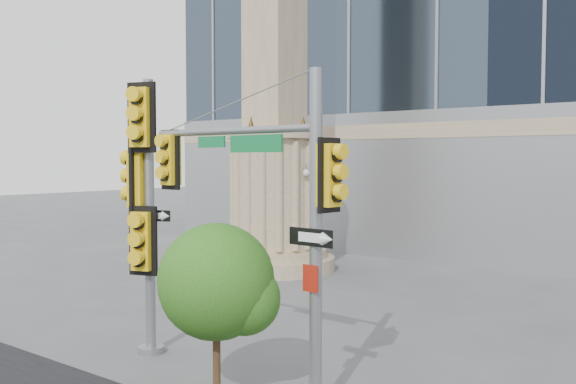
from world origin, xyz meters
The scene contains 5 objects.
ground centered at (0.00, 0.00, 0.00)m, with size 120.00×120.00×0.00m, color #545456.
monument centered at (-6.00, 9.00, 5.52)m, with size 4.40×4.40×16.60m.
main_signal_pole centered at (2.04, -1.03, 3.40)m, with size 4.25×0.62×5.49m.
secondary_signal_pole centered at (-1.71, -0.58, 3.37)m, with size 1.07×0.77×5.73m.
street_tree centered at (1.54, -1.72, 2.01)m, with size 1.96×1.91×3.05m.
Camera 1 is at (8.78, -9.17, 4.10)m, focal length 40.00 mm.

